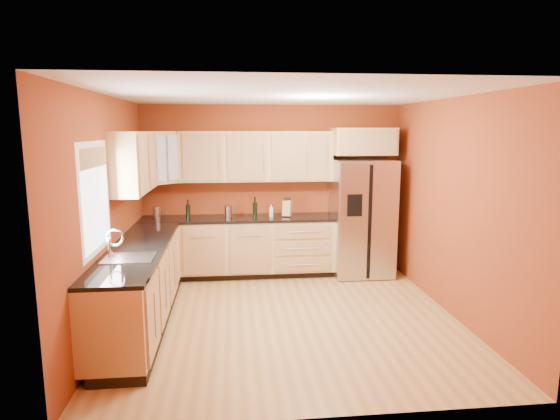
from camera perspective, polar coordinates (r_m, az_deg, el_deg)
name	(u,v)px	position (r m, az deg, el deg)	size (l,w,h in m)	color
floor	(287,317)	(5.75, 0.83, -12.96)	(4.00, 4.00, 0.00)	#A97C41
ceiling	(287,95)	(5.32, 0.90, 13.85)	(4.00, 4.00, 0.00)	silver
wall_back	(272,189)	(7.35, -0.99, 2.55)	(4.00, 0.04, 2.60)	maroon
wall_front	(319,257)	(3.45, 4.82, -5.69)	(4.00, 0.04, 2.60)	maroon
wall_left	(108,214)	(5.52, -20.23, -0.44)	(0.04, 4.00, 2.60)	maroon
wall_right	(453,208)	(5.96, 20.33, 0.26)	(0.04, 4.00, 2.60)	maroon
base_cabinets_back	(238,248)	(7.19, -5.14, -4.63)	(2.90, 0.60, 0.88)	tan
base_cabinets_left	(140,287)	(5.66, -16.74, -9.00)	(0.60, 2.80, 0.88)	tan
countertop_back	(238,219)	(7.08, -5.20, -1.04)	(2.90, 0.62, 0.04)	black
countertop_left	(139,248)	(5.53, -16.87, -4.47)	(0.62, 2.80, 0.04)	black
upper_cabinets_back	(256,156)	(7.12, -2.90, 6.55)	(2.30, 0.33, 0.75)	tan
upper_cabinets_left	(134,162)	(6.12, -17.37, 5.61)	(0.33, 1.35, 0.75)	tan
corner_upper_cabinet	(159,158)	(7.03, -14.54, 6.21)	(0.62, 0.33, 0.75)	tan
over_fridge_cabinet	(362,141)	(7.25, 10.02, 8.25)	(0.92, 0.60, 0.40)	tan
refrigerator	(362,218)	(7.29, 9.91, -0.92)	(0.90, 0.75, 1.78)	#ACACB1
window	(96,198)	(5.00, -21.56, 1.38)	(0.03, 0.90, 1.00)	white
sink_faucet	(128,244)	(5.02, -18.02, -3.97)	(0.50, 0.42, 0.30)	silver
canister_left	(157,212)	(7.17, -14.79, -0.29)	(0.11, 0.11, 0.18)	#ACACB1
canister_right	(228,212)	(7.08, -6.33, -0.19)	(0.11, 0.11, 0.17)	#ACACB1
wine_bottle_a	(188,209)	(7.03, -11.14, 0.10)	(0.07, 0.07, 0.29)	black
wine_bottle_b	(255,207)	(7.01, -3.07, 0.34)	(0.07, 0.07, 0.31)	black
knife_block	(287,208)	(7.11, 0.86, 0.19)	(0.12, 0.11, 0.24)	tan
soap_dispenser	(271,211)	(7.08, -1.08, -0.09)	(0.06, 0.06, 0.18)	silver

